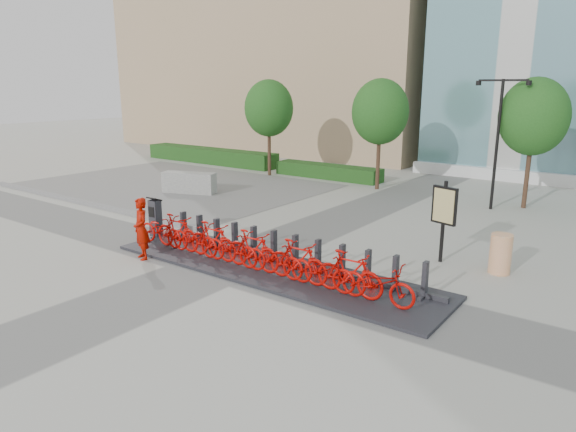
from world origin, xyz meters
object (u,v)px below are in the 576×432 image
Objects in this scene: jersey_barrier at (189,183)px; bike_0 at (161,230)px; worker_red at (141,229)px; construction_barrel at (500,254)px; map_sign at (444,209)px; kiosk at (155,217)px.

bike_0 is at bearing -69.34° from jersey_barrier.
construction_barrel is (8.42, 4.77, -0.35)m from worker_red.
worker_red is 0.77× the size of map_sign.
kiosk is 7.17m from jersey_barrier.
construction_barrel reaches higher than bike_0.
kiosk is 10.23m from construction_barrel.
map_sign is at bearing 17.42° from kiosk.
kiosk is at bearing 150.91° from worker_red.
map_sign reaches higher than kiosk.
kiosk reaches higher than jersey_barrier.
map_sign is (12.63, -2.42, 1.03)m from jersey_barrier.
bike_0 is 0.73× the size of jersey_barrier.
jersey_barrier is at bearing 41.18° from bike_0.
map_sign is at bearing -31.36° from jersey_barrier.
bike_0 is 1.69× the size of construction_barrel.
jersey_barrier is at bearing 124.68° from kiosk.
bike_0 is 1.05m from kiosk.
worker_red is at bearing -71.65° from jersey_barrier.
kiosk is 8.79m from map_sign.
bike_0 is 8.21m from map_sign.
jersey_barrier is at bearing 170.46° from construction_barrel.
map_sign reaches higher than bike_0.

